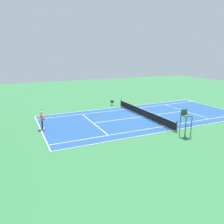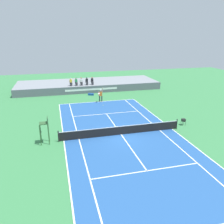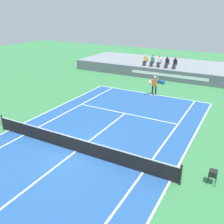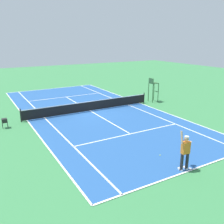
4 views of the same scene
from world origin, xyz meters
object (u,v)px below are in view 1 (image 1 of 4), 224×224
(tennis_ball, at_px, (60,126))
(ball_hopper, at_px, (112,101))
(umpire_chair, at_px, (186,119))
(tennis_player, at_px, (42,119))

(tennis_ball, relative_size, ball_hopper, 0.10)
(umpire_chair, height_order, ball_hopper, umpire_chair)
(ball_hopper, bearing_deg, umpire_chair, -176.74)
(tennis_player, relative_size, ball_hopper, 2.98)
(tennis_player, bearing_deg, tennis_ball, -90.21)
(tennis_player, height_order, ball_hopper, tennis_player)
(tennis_player, height_order, tennis_ball, tennis_player)
(tennis_player, distance_m, tennis_ball, 2.01)
(tennis_player, height_order, umpire_chair, umpire_chair)
(tennis_player, relative_size, umpire_chair, 0.85)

